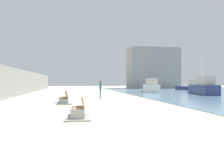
{
  "coord_description": "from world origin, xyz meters",
  "views": [
    {
      "loc": [
        -0.99,
        -8.77,
        1.65
      ],
      "look_at": [
        3.03,
        15.32,
        1.39
      ],
      "focal_mm": 37.29,
      "sensor_mm": 36.0,
      "label": 1
    }
  ],
  "objects_px": {
    "bench_far": "(64,101)",
    "boat_outer": "(194,86)",
    "boat_nearest": "(203,87)",
    "bench_near": "(78,113)",
    "boat_distant": "(151,87)",
    "person_walking": "(100,88)"
  },
  "relations": [
    {
      "from": "bench_far",
      "to": "boat_nearest",
      "type": "bearing_deg",
      "value": 29.28
    },
    {
      "from": "boat_distant",
      "to": "boat_outer",
      "type": "bearing_deg",
      "value": 28.94
    },
    {
      "from": "boat_nearest",
      "to": "bench_far",
      "type": "bearing_deg",
      "value": -150.72
    },
    {
      "from": "bench_far",
      "to": "person_walking",
      "type": "height_order",
      "value": "person_walking"
    },
    {
      "from": "boat_distant",
      "to": "bench_near",
      "type": "bearing_deg",
      "value": -115.95
    },
    {
      "from": "boat_nearest",
      "to": "boat_outer",
      "type": "bearing_deg",
      "value": 65.17
    },
    {
      "from": "boat_outer",
      "to": "boat_distant",
      "type": "distance_m",
      "value": 11.95
    },
    {
      "from": "person_walking",
      "to": "boat_distant",
      "type": "xyz_separation_m",
      "value": [
        9.31,
        12.03,
        -0.21
      ]
    },
    {
      "from": "person_walking",
      "to": "boat_nearest",
      "type": "relative_size",
      "value": 0.24
    },
    {
      "from": "bench_near",
      "to": "bench_far",
      "type": "xyz_separation_m",
      "value": [
        -0.92,
        7.01,
        0.0
      ]
    },
    {
      "from": "boat_outer",
      "to": "bench_far",
      "type": "bearing_deg",
      "value": -135.35
    },
    {
      "from": "bench_far",
      "to": "boat_nearest",
      "type": "height_order",
      "value": "boat_nearest"
    },
    {
      "from": "bench_near",
      "to": "boat_distant",
      "type": "distance_m",
      "value": 26.73
    },
    {
      "from": "bench_far",
      "to": "boat_outer",
      "type": "bearing_deg",
      "value": 44.65
    },
    {
      "from": "person_walking",
      "to": "bench_far",
      "type": "bearing_deg",
      "value": -123.58
    },
    {
      "from": "bench_near",
      "to": "boat_distant",
      "type": "height_order",
      "value": "boat_distant"
    },
    {
      "from": "boat_nearest",
      "to": "boat_distant",
      "type": "bearing_deg",
      "value": 119.71
    },
    {
      "from": "boat_distant",
      "to": "boat_nearest",
      "type": "bearing_deg",
      "value": -60.29
    },
    {
      "from": "bench_far",
      "to": "boat_outer",
      "type": "xyz_separation_m",
      "value": [
        23.07,
        22.79,
        0.52
      ]
    },
    {
      "from": "person_walking",
      "to": "boat_outer",
      "type": "relative_size",
      "value": 0.25
    },
    {
      "from": "bench_near",
      "to": "boat_nearest",
      "type": "height_order",
      "value": "boat_nearest"
    },
    {
      "from": "boat_outer",
      "to": "boat_nearest",
      "type": "relative_size",
      "value": 0.95
    }
  ]
}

